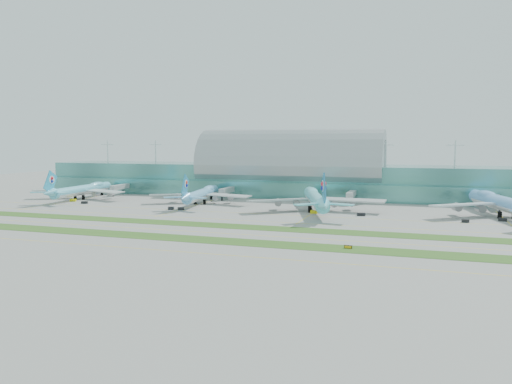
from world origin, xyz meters
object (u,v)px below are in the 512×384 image
(airliner_a, at_px, (83,189))
(airliner_b, at_px, (202,193))
(airliner_c, at_px, (315,198))
(taxiway_sign_east, at_px, (348,247))
(terminal, at_px, (291,173))
(airliner_d, at_px, (503,202))

(airliner_a, xyz_separation_m, airliner_b, (78.95, 1.14, -0.18))
(airliner_c, relative_size, taxiway_sign_east, 28.92)
(terminal, height_order, airliner_c, terminal)
(airliner_c, bearing_deg, airliner_b, 153.35)
(terminal, xyz_separation_m, taxiway_sign_east, (58.20, -155.83, -13.67))
(airliner_b, bearing_deg, airliner_a, 172.78)
(airliner_c, xyz_separation_m, airliner_d, (86.53, 6.91, 0.15))
(airliner_b, xyz_separation_m, airliner_d, (154.07, -4.56, 1.08))
(airliner_b, xyz_separation_m, taxiway_sign_east, (95.14, -96.10, -5.19))
(terminal, bearing_deg, airliner_c, -66.74)
(taxiway_sign_east, bearing_deg, airliner_a, 158.89)
(terminal, relative_size, airliner_d, 4.31)
(airliner_c, relative_size, airliner_d, 0.97)
(terminal, relative_size, airliner_c, 4.43)
(airliner_c, bearing_deg, taxiway_sign_east, -88.95)
(taxiway_sign_east, bearing_deg, airliner_d, 64.73)
(airliner_a, xyz_separation_m, taxiway_sign_east, (174.09, -94.95, -5.38))
(airliner_c, bearing_deg, terminal, 96.24)
(terminal, distance_m, airliner_d, 133.83)
(airliner_a, height_order, airliner_d, airliner_d)
(terminal, bearing_deg, airliner_d, -28.76)
(terminal, xyz_separation_m, airliner_b, (-36.93, -59.73, -8.48))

